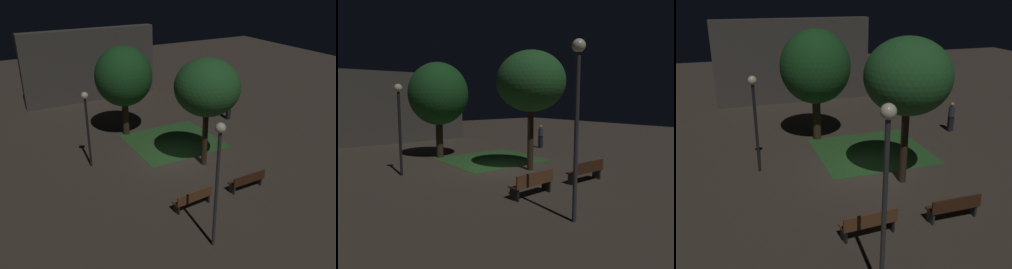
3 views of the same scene
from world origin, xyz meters
TOP-DOWN VIEW (x-y plane):
  - ground_plane at (0.00, 0.00)m, footprint 60.00×60.00m
  - grass_lawn at (1.10, 1.96)m, footprint 5.14×4.68m
  - bench_near_trees at (-1.50, -4.29)m, footprint 1.83×0.59m
  - bench_by_lamp at (1.50, -4.29)m, footprint 1.80×0.49m
  - tree_tall_center at (-0.94, 4.37)m, footprint 3.41×3.41m
  - tree_right_canopy at (1.12, -1.27)m, footprint 3.26×3.26m
  - lamp_post_path_center at (-4.18, 1.42)m, footprint 0.36×0.36m
  - lamp_post_plaza_east at (-2.10, -6.66)m, footprint 0.36×0.36m
  - pedestrian at (6.18, 3.24)m, footprint 0.32×0.32m
  - building_wall_backdrop at (-0.59, 11.81)m, footprint 10.28×0.80m

SIDE VIEW (x-z plane):
  - ground_plane at x=0.00m, z-range 0.00..0.00m
  - grass_lawn at x=1.10m, z-range 0.00..0.01m
  - bench_near_trees at x=-1.50m, z-range 0.04..0.92m
  - bench_by_lamp at x=1.50m, z-range 0.04..0.92m
  - pedestrian at x=6.18m, z-range 0.05..1.66m
  - building_wall_backdrop at x=-0.59m, z-range 0.00..5.48m
  - lamp_post_path_center at x=-4.18m, z-range 0.77..4.83m
  - lamp_post_plaza_east at x=-2.10m, z-range 0.85..5.82m
  - tree_tall_center at x=-0.94m, z-range 0.93..6.44m
  - tree_right_canopy at x=1.12m, z-range 1.38..7.05m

